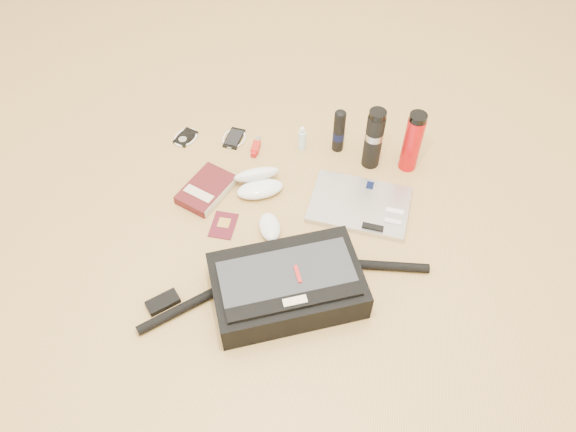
% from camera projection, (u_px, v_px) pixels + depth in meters
% --- Properties ---
extents(ground, '(4.00, 4.00, 0.00)m').
position_uv_depth(ground, '(285.00, 238.00, 1.91)').
color(ground, tan).
rests_on(ground, ground).
extents(messenger_bag, '(0.87, 0.43, 0.13)m').
position_uv_depth(messenger_bag, '(286.00, 286.00, 1.72)').
color(messenger_bag, black).
rests_on(messenger_bag, ground).
extents(laptop, '(0.37, 0.28, 0.03)m').
position_uv_depth(laptop, '(360.00, 205.00, 1.98)').
color(laptop, '#BBBBBD').
rests_on(laptop, ground).
extents(book, '(0.20, 0.24, 0.04)m').
position_uv_depth(book, '(207.00, 190.00, 2.01)').
color(book, '#431013').
rests_on(book, ground).
extents(passport, '(0.09, 0.12, 0.01)m').
position_uv_depth(passport, '(223.00, 225.00, 1.94)').
color(passport, '#4A0F1B').
rests_on(passport, ground).
extents(mouse, '(0.11, 0.14, 0.04)m').
position_uv_depth(mouse, '(270.00, 227.00, 1.91)').
color(mouse, silver).
rests_on(mouse, ground).
extents(sunglasses_case, '(0.21, 0.19, 0.10)m').
position_uv_depth(sunglasses_case, '(258.00, 182.00, 2.01)').
color(sunglasses_case, white).
rests_on(sunglasses_case, ground).
extents(ipod, '(0.11, 0.11, 0.01)m').
position_uv_depth(ipod, '(186.00, 137.00, 2.20)').
color(ipod, black).
rests_on(ipod, ground).
extents(phone, '(0.10, 0.12, 0.01)m').
position_uv_depth(phone, '(234.00, 138.00, 2.19)').
color(phone, black).
rests_on(phone, ground).
extents(inhaler, '(0.03, 0.10, 0.03)m').
position_uv_depth(inhaler, '(256.00, 147.00, 2.15)').
color(inhaler, '#AC1D15').
rests_on(inhaler, ground).
extents(spray_bottle, '(0.03, 0.03, 0.11)m').
position_uv_depth(spray_bottle, '(302.00, 139.00, 2.13)').
color(spray_bottle, '#BAE2F5').
rests_on(spray_bottle, ground).
extents(aerosol_can, '(0.05, 0.05, 0.19)m').
position_uv_depth(aerosol_can, '(339.00, 131.00, 2.09)').
color(aerosol_can, black).
rests_on(aerosol_can, ground).
extents(thermos_black, '(0.07, 0.07, 0.25)m').
position_uv_depth(thermos_black, '(374.00, 139.00, 2.02)').
color(thermos_black, black).
rests_on(thermos_black, ground).
extents(thermos_red, '(0.08, 0.08, 0.25)m').
position_uv_depth(thermos_red, '(412.00, 142.00, 2.01)').
color(thermos_red, '#B50A0F').
rests_on(thermos_red, ground).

